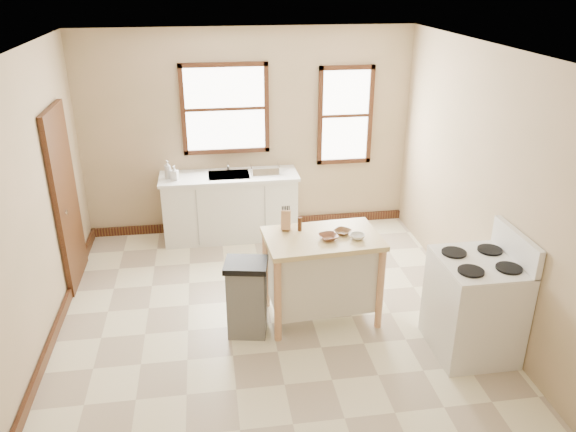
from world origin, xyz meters
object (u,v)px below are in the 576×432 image
Objects in this scene: pepper_grinder at (300,224)px; kitchen_island at (321,277)px; soap_bottle_a at (168,169)px; bowl_a at (328,237)px; gas_stove at (475,294)px; dish_rack at (265,170)px; knife_block at (286,221)px; bowl_c at (358,237)px; bowl_b at (343,232)px; trash_bin at (247,298)px; soap_bottle_b at (174,173)px.

kitchen_island is at bearing -39.28° from pepper_grinder.
soap_bottle_a is 2.76m from bowl_a.
pepper_grinder is 0.12× the size of gas_stove.
dish_rack is 2.22m from bowl_a.
knife_block is 0.16× the size of gas_stove.
pepper_grinder is 0.79× the size of bowl_a.
pepper_grinder is at bearing -8.58° from knife_block.
dish_rack is 2.59× the size of bowl_c.
bowl_b is at bearing -18.05° from pepper_grinder.
dish_rack reaches higher than trash_bin.
bowl_c is (0.69, -2.22, 0.01)m from dish_rack.
trash_bin is at bearing -127.58° from knife_block.
bowl_b is at bearing -74.70° from dish_rack.
gas_stove is (1.68, -1.00, -0.43)m from knife_block.
trash_bin is (-1.14, -0.07, -0.57)m from bowl_c.
kitchen_island is at bearing 149.82° from gas_stove.
trash_bin is at bearing -93.74° from soap_bottle_a.
knife_block is at bearing 160.19° from pepper_grinder.
knife_block is at bearing 52.06° from trash_bin.
soap_bottle_b is at bearing 127.16° from bowl_a.
gas_stove reaches higher than bowl_b.
bowl_a is at bearing -36.31° from soap_bottle_b.
kitchen_island is at bearing 23.47° from trash_bin.
bowl_b is (0.56, -0.19, -0.08)m from knife_block.
pepper_grinder is at bearing 136.26° from bowl_a.
bowl_b is (0.57, -2.08, 0.01)m from dish_rack.
soap_bottle_a is at bearing 135.83° from gas_stove.
bowl_b is (1.86, -2.08, -0.06)m from soap_bottle_a.
soap_bottle_b is 0.50× the size of dish_rack.
bowl_a is at bearing -149.27° from bowl_b.
pepper_grinder reaches higher than kitchen_island.
bowl_a is (0.39, -0.29, -0.08)m from knife_block.
kitchen_island is 0.62m from pepper_grinder.
soap_bottle_b is 2.65m from bowl_a.
pepper_grinder is at bearing -85.75° from dish_rack.
trash_bin is at bearing -176.30° from bowl_c.
soap_bottle_b reaches higher than bowl_a.
dish_rack is 3.37m from gas_stove.
soap_bottle_a reaches higher than bowl_a.
bowl_b reaches higher than kitchen_island.
bowl_b is at bearing -32.02° from soap_bottle_b.
pepper_grinder is (0.15, -1.95, 0.07)m from dish_rack.
soap_bottle_a is 1.28× the size of bowl_a.
dish_rack is 2.31× the size of bowl_b.
soap_bottle_a is at bearing 124.05° from kitchen_island.
kitchen_island is at bearing -75.99° from soap_bottle_a.
bowl_a is 0.15× the size of gas_stove.
gas_stove is (1.69, -2.89, -0.34)m from dish_rack.
knife_block reaches higher than pepper_grinder.
knife_block is (0.01, -1.90, 0.09)m from dish_rack.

